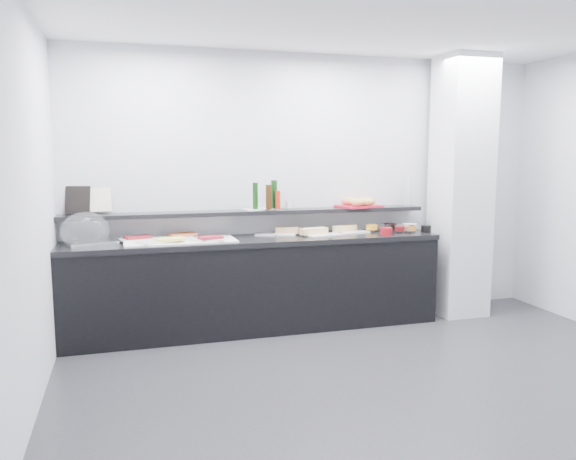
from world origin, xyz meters
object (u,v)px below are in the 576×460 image
object	(u,v)px
framed_print	(78,200)
condiment_tray	(258,209)
bread_tray	(359,206)
carafe	(407,192)
sandwich_plate_mid	(325,235)
cloche_base	(92,243)

from	to	relation	value
framed_print	condiment_tray	bearing A→B (deg)	14.40
bread_tray	carafe	bearing A→B (deg)	-16.93
sandwich_plate_mid	carafe	bearing A→B (deg)	-1.52
cloche_base	framed_print	size ratio (longest dim) A/B	1.54
framed_print	carafe	distance (m)	3.31
cloche_base	bread_tray	size ratio (longest dim) A/B	0.93
condiment_tray	carafe	bearing A→B (deg)	-14.50
cloche_base	sandwich_plate_mid	xyz separation A→B (m)	(2.18, -0.01, -0.01)
bread_tray	carafe	world-z (taller)	carafe
condiment_tray	cloche_base	bearing A→B (deg)	175.15
sandwich_plate_mid	condiment_tray	xyz separation A→B (m)	(-0.62, 0.25, 0.25)
condiment_tray	framed_print	bearing A→B (deg)	164.87
bread_tray	sandwich_plate_mid	bearing A→B (deg)	-170.32
sandwich_plate_mid	bread_tray	xyz separation A→B (m)	(0.45, 0.23, 0.25)
sandwich_plate_mid	bread_tray	distance (m)	0.57
framed_print	bread_tray	size ratio (longest dim) A/B	0.60
condiment_tray	carafe	xyz separation A→B (m)	(1.63, -0.03, 0.14)
condiment_tray	bread_tray	distance (m)	1.07
cloche_base	carafe	bearing A→B (deg)	-10.74
cloche_base	condiment_tray	bearing A→B (deg)	-5.83
sandwich_plate_mid	condiment_tray	distance (m)	0.71
bread_tray	framed_print	bearing A→B (deg)	161.70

